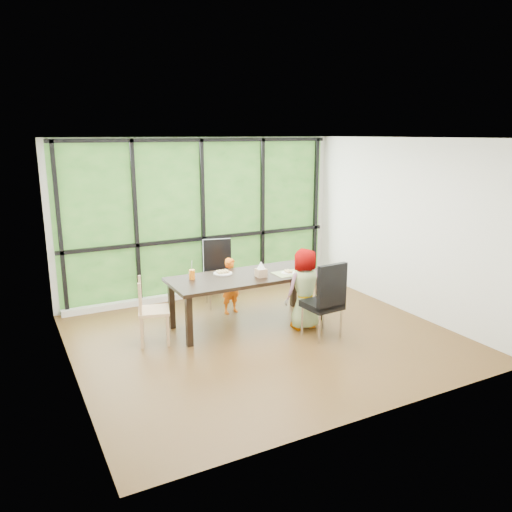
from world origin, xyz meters
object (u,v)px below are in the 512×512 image
Objects in this scene: plate_near at (288,273)px; child_older at (305,289)px; tissue_box at (261,273)px; chair_interior_leather at (322,299)px; orange_cup at (192,274)px; chair_end_beech at (154,311)px; green_cup at (310,267)px; chair_window_leather at (220,274)px; dining_table at (247,300)px; child_toddler at (231,286)px; plate_far at (223,273)px; white_mug at (306,264)px.

child_older is at bearing -77.06° from plate_near.
child_older is 8.45× the size of tissue_box.
chair_interior_leather reaches higher than orange_cup.
chair_end_beech reaches higher than green_cup.
chair_window_leather is 1.97m from chair_interior_leather.
chair_end_beech is (-1.40, -0.02, 0.08)m from dining_table.
tissue_box is (0.15, -0.72, 0.37)m from child_toddler.
plate_near is at bearing -77.92° from child_older.
chair_end_beech is at bearing -167.14° from plate_far.
child_older reaches higher than chair_window_leather.
green_cup is at bearing -15.86° from dining_table.
green_cup reaches higher than plate_far.
tissue_box is at bearing 176.64° from plate_near.
dining_table is 0.91m from orange_cup.
white_mug is at bearing -9.12° from plate_far.
orange_cup is 1.75m from green_cup.
child_toddler reaches higher than dining_table.
white_mug is (0.32, 0.91, 0.25)m from chair_interior_leather.
child_older is 5.56× the size of plate_near.
plate_far is at bearing -39.23° from child_older.
chair_interior_leather is 1.61m from child_toddler.
chair_end_beech is 2.46m from white_mug.
chair_interior_leather is 7.87× the size of green_cup.
chair_window_leather reaches higher than plate_far.
plate_near is at bearing -3.36° from tissue_box.
green_cup reaches higher than white_mug.
chair_interior_leather is 1.51m from plate_far.
child_older is at bearing -51.48° from chair_window_leather.
child_toddler is at bearing -72.99° from chair_window_leather.
plate_near is 1.52× the size of tissue_box.
child_older is (0.70, -1.45, 0.05)m from chair_window_leather.
dining_table is 1.15m from chair_interior_leather.
green_cup is at bearing -111.18° from white_mug.
plate_near is (0.62, -1.12, 0.22)m from chair_window_leather.
plate_far is at bearing 157.58° from green_cup.
chair_end_beech is at bearing 175.32° from plate_near.
tissue_box is (0.92, -0.35, -0.01)m from orange_cup.
plate_far is at bearing -61.65° from chair_end_beech.
child_toddler is at bearing -58.86° from child_older.
child_toddler is 0.93m from orange_cup.
plate_far is (-0.28, -0.32, 0.32)m from child_toddler.
child_toddler is at bearing 152.70° from white_mug.
white_mug is at bearing -113.46° from chair_interior_leather.
chair_interior_leather is 0.38m from child_older.
child_older reaches higher than green_cup.
child_toddler is at bearing 101.78° from tissue_box.
dining_table is 1.05m from green_cup.
chair_interior_leather is 2.29m from chair_end_beech.
chair_interior_leather is at bearing -108.22° from green_cup.
chair_window_leather is 1.20× the size of chair_end_beech.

